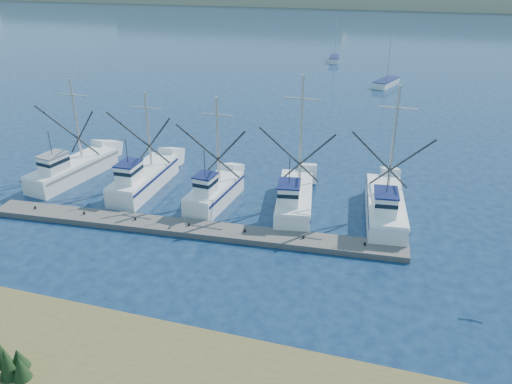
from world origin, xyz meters
TOP-DOWN VIEW (x-y plane):
  - ground at (0.00, 0.00)m, footprint 500.00×500.00m
  - floating_dock at (-7.14, 6.01)m, footprint 29.71×4.17m
  - trawler_fleet at (-6.84, 11.15)m, footprint 29.78×9.08m
  - sailboat_near at (3.29, 54.98)m, footprint 3.69×6.19m
  - sailboat_far at (-7.10, 72.26)m, footprint 2.30×5.39m

SIDE VIEW (x-z plane):
  - ground at x=0.00m, z-range 0.00..0.00m
  - floating_dock at x=-7.14m, z-range 0.00..0.40m
  - sailboat_near at x=3.29m, z-range -3.56..4.54m
  - sailboat_far at x=-7.10m, z-range -3.55..4.55m
  - trawler_fleet at x=-6.84m, z-range -3.94..5.90m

